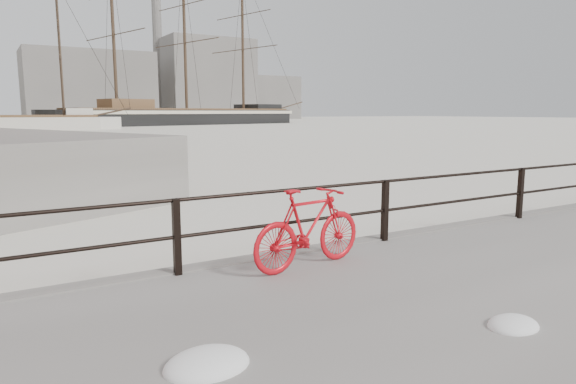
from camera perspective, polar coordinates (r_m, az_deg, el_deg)
name	(u,v)px	position (r m, az deg, el deg)	size (l,w,h in m)	color
ground	(377,259)	(8.80, 9.91, -7.31)	(400.00, 400.00, 0.00)	white
guardrail	(385,210)	(8.50, 10.72, -2.03)	(28.00, 0.10, 1.00)	black
bicycle	(309,228)	(6.91, 2.32, -3.98)	(1.82, 0.27, 1.10)	red
barque_black	(187,125)	(99.41, -11.13, 7.36)	(61.57, 20.15, 34.73)	black
schooner_mid	(8,130)	(77.74, -28.70, 6.05)	(30.73, 13.00, 21.94)	beige
industrial_west	(89,87)	(148.74, -21.24, 10.87)	(32.00, 18.00, 18.00)	gray
industrial_mid	(206,80)	(163.32, -9.15, 12.18)	(26.00, 20.00, 24.00)	gray
industrial_east	(264,98)	(177.36, -2.69, 10.40)	(20.00, 16.00, 14.00)	gray
smokestack	(158,46)	(164.62, -14.28, 15.49)	(2.80, 2.80, 44.00)	gray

